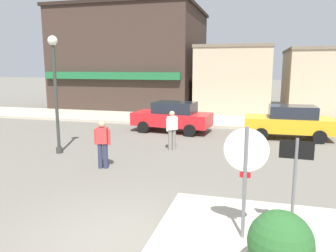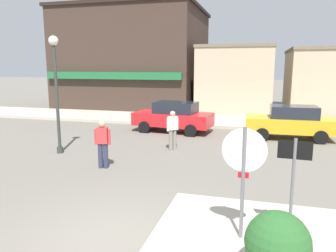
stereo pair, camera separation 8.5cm
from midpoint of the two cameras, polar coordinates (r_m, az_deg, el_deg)
ground_plane at (r=6.83m, az=-9.35°, el=-19.42°), size 160.00×160.00×0.00m
kerb_far at (r=20.17m, az=7.68°, el=0.89°), size 80.00×4.00×0.15m
stop_sign at (r=6.25m, az=12.94°, el=-7.22°), size 0.82×0.08×2.30m
one_way_sign at (r=6.53m, az=20.82°, el=-8.60°), size 0.60×0.07×2.10m
lamp_post at (r=13.22m, az=-19.29°, el=8.01°), size 0.36×0.36×4.54m
parked_car_nearest at (r=16.95m, az=0.66°, el=1.70°), size 4.16×2.20×1.56m
parked_car_second at (r=16.38m, az=20.22°, el=0.75°), size 4.04×1.96×1.56m
pedestrian_crossing_near at (r=13.21m, az=0.53°, el=-0.55°), size 0.43×0.48×1.61m
pedestrian_crossing_far at (r=11.08m, az=-11.56°, el=-2.91°), size 0.56×0.27×1.61m
building_corner_shop at (r=28.24m, az=-6.07°, el=11.56°), size 11.15×9.74×7.93m
building_storefront_left_near at (r=24.51m, az=11.32°, el=7.90°), size 5.16×5.79×4.77m
building_storefront_left_mid at (r=26.61m, az=25.75°, el=7.06°), size 5.76×7.99×4.59m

